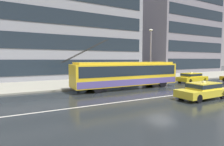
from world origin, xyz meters
The scene contains 12 objects.
ground_plane centered at (0.00, 0.00, 0.00)m, with size 160.00×160.00×0.00m, color #212528.
sidewalk_slab centered at (0.00, 10.37, 0.07)m, with size 80.00×10.00×0.14m, color gray.
lane_centre_line centered at (0.00, -1.20, 0.00)m, with size 72.00×0.14×0.01m, color silver.
trolleybus centered at (-1.20, 3.77, 1.55)m, with size 12.63×2.60×5.04m.
taxi_oncoming_near centered at (1.41, -3.21, 0.70)m, with size 4.45×1.80×1.39m.
taxi_ahead_of_bus centered at (9.26, 3.97, 0.70)m, with size 4.58×1.98×1.39m.
pedestrian_at_shelter centered at (-5.79, 6.01, 1.72)m, with size 1.26×1.26×2.02m.
pedestrian_approaching_curb centered at (-1.91, 7.56, 1.14)m, with size 0.38×0.38×1.69m.
pedestrian_walking_past centered at (0.43, 7.10, 1.68)m, with size 1.35×1.35×1.95m.
street_lamp centered at (3.95, 6.15, 4.19)m, with size 0.60×0.32×6.88m.
office_tower_corner_left centered at (-3.84, 20.09, 9.27)m, with size 24.96×12.62×18.51m.
office_tower_corner_right centered at (24.94, 20.94, 9.90)m, with size 19.39×12.11×19.78m.
Camera 1 is at (-11.13, -12.01, 3.05)m, focal length 28.11 mm.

